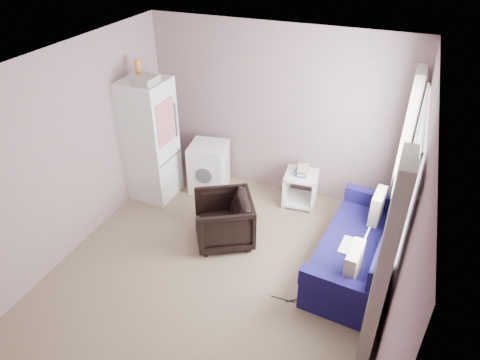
{
  "coord_description": "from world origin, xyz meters",
  "views": [
    {
      "loc": [
        1.64,
        -3.35,
        3.71
      ],
      "look_at": [
        0.05,
        0.6,
        1.0
      ],
      "focal_mm": 32.0,
      "sensor_mm": 36.0,
      "label": 1
    }
  ],
  "objects_px": {
    "washing_machine": "(209,166)",
    "sofa": "(363,252)",
    "armchair": "(224,218)",
    "fridge": "(150,140)",
    "side_table": "(301,186)"
  },
  "relations": [
    {
      "from": "armchair",
      "to": "sofa",
      "type": "distance_m",
      "value": 1.76
    },
    {
      "from": "armchair",
      "to": "washing_machine",
      "type": "height_order",
      "value": "washing_machine"
    },
    {
      "from": "armchair",
      "to": "side_table",
      "type": "height_order",
      "value": "armchair"
    },
    {
      "from": "side_table",
      "to": "sofa",
      "type": "height_order",
      "value": "sofa"
    },
    {
      "from": "washing_machine",
      "to": "sofa",
      "type": "height_order",
      "value": "sofa"
    },
    {
      "from": "armchair",
      "to": "fridge",
      "type": "height_order",
      "value": "fridge"
    },
    {
      "from": "sofa",
      "to": "armchair",
      "type": "bearing_deg",
      "value": -171.49
    },
    {
      "from": "fridge",
      "to": "side_table",
      "type": "height_order",
      "value": "fridge"
    },
    {
      "from": "fridge",
      "to": "sofa",
      "type": "relative_size",
      "value": 1.06
    },
    {
      "from": "washing_machine",
      "to": "fridge",
      "type": "bearing_deg",
      "value": -157.97
    },
    {
      "from": "side_table",
      "to": "sofa",
      "type": "relative_size",
      "value": 0.32
    },
    {
      "from": "sofa",
      "to": "side_table",
      "type": "bearing_deg",
      "value": 139.29
    },
    {
      "from": "fridge",
      "to": "side_table",
      "type": "relative_size",
      "value": 3.26
    },
    {
      "from": "armchair",
      "to": "fridge",
      "type": "bearing_deg",
      "value": -144.39
    },
    {
      "from": "side_table",
      "to": "washing_machine",
      "type": "bearing_deg",
      "value": -174.94
    }
  ]
}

